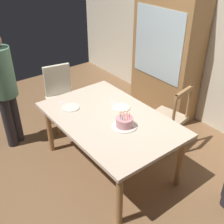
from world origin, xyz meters
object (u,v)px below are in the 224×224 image
(birthday_cake, at_px, (124,123))
(dining_table, at_px, (109,123))
(plate_near_celebrant, at_px, (71,107))
(plate_far_side, at_px, (121,108))
(china_cabinet, at_px, (166,57))
(chair_spindle_back, at_px, (168,119))
(person_celebrant, at_px, (4,86))
(chair_upholstered, at_px, (61,94))

(birthday_cake, bearing_deg, dining_table, -175.18)
(dining_table, relative_size, plate_near_celebrant, 7.70)
(plate_far_side, xyz_separation_m, china_cabinet, (-0.50, 1.31, 0.20))
(plate_near_celebrant, relative_size, chair_spindle_back, 0.23)
(plate_far_side, height_order, person_celebrant, person_celebrant)
(chair_upholstered, distance_m, china_cabinet, 1.73)
(plate_near_celebrant, height_order, plate_far_side, same)
(plate_far_side, bearing_deg, china_cabinet, 110.73)
(plate_near_celebrant, xyz_separation_m, person_celebrant, (-0.76, -0.53, 0.15))
(dining_table, relative_size, china_cabinet, 0.89)
(birthday_cake, distance_m, china_cabinet, 1.75)
(plate_near_celebrant, bearing_deg, chair_upholstered, 161.35)
(chair_upholstered, bearing_deg, china_cabinet, 67.05)
(chair_upholstered, bearing_deg, chair_spindle_back, 31.62)
(birthday_cake, bearing_deg, plate_near_celebrant, -159.50)
(plate_far_side, height_order, chair_upholstered, chair_upholstered)
(chair_spindle_back, bearing_deg, china_cabinet, 137.22)
(china_cabinet, bearing_deg, plate_far_side, -69.27)
(person_celebrant, bearing_deg, plate_near_celebrant, 34.90)
(china_cabinet, bearing_deg, birthday_cake, -61.65)
(plate_near_celebrant, xyz_separation_m, chair_upholstered, (-0.77, 0.26, -0.22))
(dining_table, xyz_separation_m, birthday_cake, (0.25, 0.02, 0.13))
(plate_near_celebrant, xyz_separation_m, chair_spindle_back, (0.63, 1.12, -0.29))
(plate_far_side, distance_m, china_cabinet, 1.42)
(chair_spindle_back, xyz_separation_m, china_cabinet, (-0.74, 0.69, 0.49))
(dining_table, bearing_deg, plate_near_celebrant, -152.17)
(person_celebrant, bearing_deg, chair_spindle_back, 49.94)
(plate_near_celebrant, height_order, chair_upholstered, chair_upholstered)
(dining_table, distance_m, chair_upholstered, 1.24)
(birthday_cake, distance_m, chair_upholstered, 1.51)
(dining_table, xyz_separation_m, chair_spindle_back, (0.16, 0.87, -0.21))
(chair_spindle_back, relative_size, chair_upholstered, 1.00)
(chair_spindle_back, bearing_deg, dining_table, -100.37)
(plate_near_celebrant, distance_m, china_cabinet, 1.82)
(birthday_cake, height_order, china_cabinet, china_cabinet)
(birthday_cake, relative_size, china_cabinet, 0.15)
(birthday_cake, height_order, plate_far_side, birthday_cake)
(chair_upholstered, bearing_deg, dining_table, -0.63)
(plate_far_side, bearing_deg, plate_near_celebrant, -127.77)
(plate_far_side, bearing_deg, birthday_cake, -34.08)
(plate_near_celebrant, relative_size, chair_upholstered, 0.23)
(plate_near_celebrant, height_order, china_cabinet, china_cabinet)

